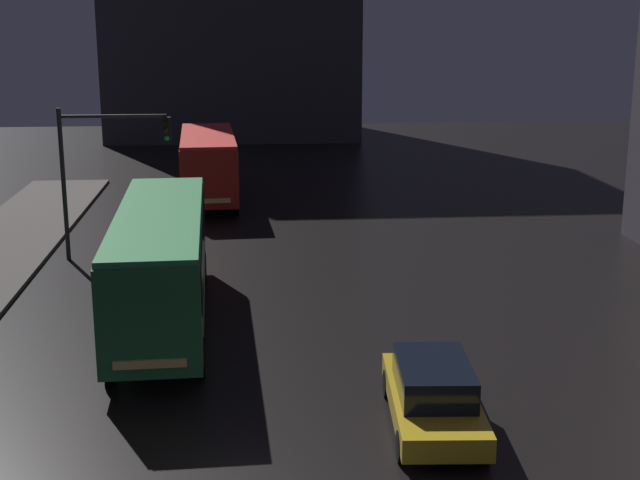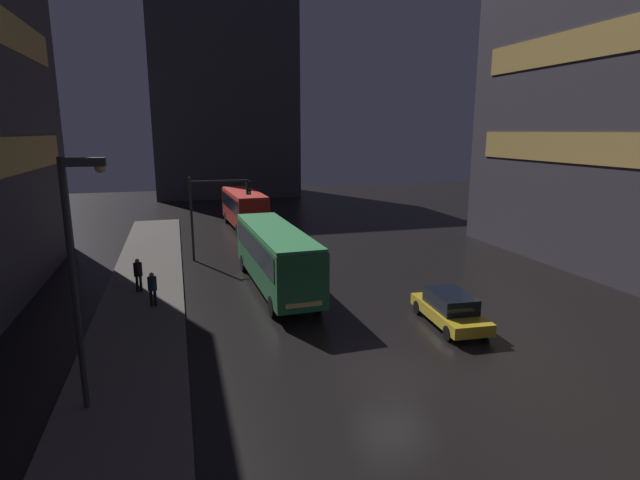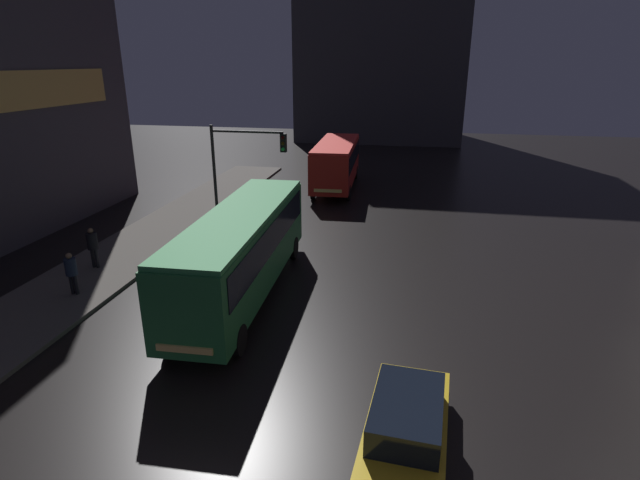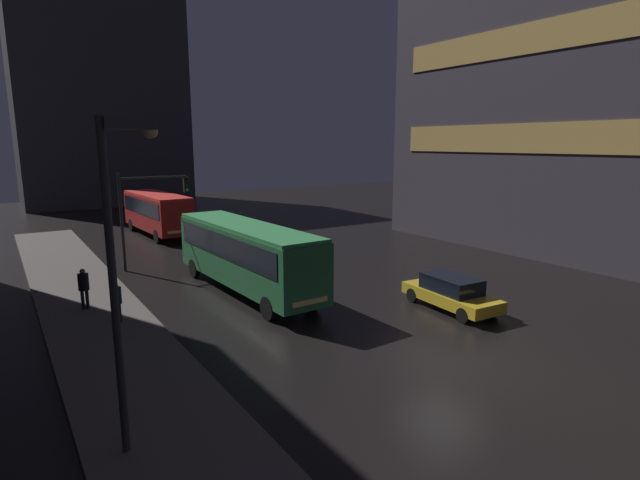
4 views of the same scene
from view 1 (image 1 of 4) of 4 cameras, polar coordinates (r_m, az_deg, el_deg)
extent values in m
cube|color=#E0B25B|center=(68.67, 2.05, 14.08)|extent=(0.24, 10.20, 1.80)
cube|color=#236B38|center=(25.69, -10.14, -1.38)|extent=(2.75, 10.98, 2.62)
cube|color=black|center=(25.55, -10.19, -0.17)|extent=(2.78, 10.11, 1.10)
cube|color=#399252|center=(25.37, -10.27, 1.65)|extent=(2.70, 10.76, 0.16)
cube|color=#F4CC72|center=(20.79, -10.83, -7.80)|extent=(1.67, 0.16, 0.20)
cylinder|color=black|center=(22.22, -7.71, -7.46)|extent=(0.28, 1.01, 1.00)
cylinder|color=black|center=(22.38, -13.36, -7.57)|extent=(0.28, 1.01, 1.00)
cylinder|color=black|center=(29.92, -7.53, -1.78)|extent=(0.28, 1.01, 1.00)
cylinder|color=black|center=(30.04, -11.70, -1.90)|extent=(0.28, 1.01, 1.00)
cube|color=#AD1E19|center=(42.95, -7.17, 4.85)|extent=(2.95, 9.26, 2.54)
cube|color=black|center=(42.87, -7.19, 5.54)|extent=(2.98, 8.54, 1.10)
cube|color=red|center=(42.76, -7.23, 6.64)|extent=(2.89, 9.08, 0.16)
cube|color=#F4CC72|center=(38.58, -7.04, 2.50)|extent=(1.76, 0.19, 0.20)
cylinder|color=black|center=(40.09, -5.40, 2.32)|extent=(0.30, 1.01, 1.00)
cylinder|color=black|center=(40.07, -8.70, 2.22)|extent=(0.30, 1.01, 1.00)
cylinder|color=black|center=(46.33, -5.74, 3.90)|extent=(0.30, 1.01, 1.00)
cylinder|color=black|center=(46.31, -8.60, 3.81)|extent=(0.30, 1.01, 1.00)
cube|color=gold|center=(19.63, 7.23, -10.27)|extent=(2.12, 4.66, 0.50)
cube|color=black|center=(19.40, 7.29, -8.70)|extent=(1.71, 2.60, 0.67)
cylinder|color=black|center=(18.47, 10.49, -12.84)|extent=(0.24, 0.65, 0.64)
cylinder|color=black|center=(18.22, 5.28, -13.03)|extent=(0.24, 0.65, 0.64)
cylinder|color=black|center=(21.27, 8.85, -9.03)|extent=(0.24, 0.65, 0.64)
cylinder|color=black|center=(21.06, 4.38, -9.14)|extent=(0.24, 0.65, 0.64)
cylinder|color=#2D2D2D|center=(33.27, -16.08, 3.38)|extent=(0.16, 0.16, 5.52)
cylinder|color=#2D2D2D|center=(32.61, -13.12, 7.73)|extent=(3.75, 0.12, 0.12)
cube|color=black|center=(32.46, -9.77, 6.97)|extent=(0.30, 0.24, 0.90)
sphere|color=#390706|center=(32.29, -9.81, 7.43)|extent=(0.18, 0.18, 0.18)
sphere|color=#3B2B07|center=(32.32, -9.79, 6.94)|extent=(0.18, 0.18, 0.18)
sphere|color=green|center=(32.36, -9.77, 6.45)|extent=(0.18, 0.18, 0.18)
camera|label=2|loc=(7.35, -101.12, -4.42)|focal=28.00mm
camera|label=3|loc=(8.93, 20.65, 12.71)|focal=28.00mm
camera|label=4|loc=(12.77, -79.18, -3.99)|focal=28.00mm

